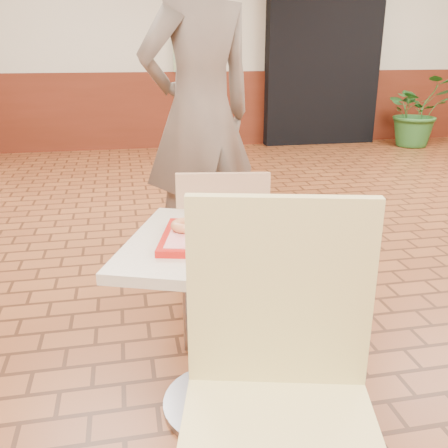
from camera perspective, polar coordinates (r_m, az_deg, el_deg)
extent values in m
cube|color=beige|center=(7.08, 1.39, 21.11)|extent=(8.00, 0.01, 3.00)
cube|color=#551E10|center=(7.10, 1.36, 13.02)|extent=(8.00, 0.04, 1.00)
cube|color=black|center=(7.33, 11.23, 17.58)|extent=(1.60, 0.22, 2.20)
cube|color=gray|center=(6.92, -3.72, 21.94)|extent=(0.50, 0.03, 1.20)
cube|color=beige|center=(1.69, 0.00, -2.49)|extent=(0.64, 0.64, 0.04)
cylinder|color=gray|center=(1.84, 0.00, -12.31)|extent=(0.07, 0.07, 0.64)
cylinder|color=gray|center=(2.02, 0.00, -19.75)|extent=(0.46, 0.46, 0.03)
cube|color=#E4D388|center=(1.22, 6.45, -23.69)|extent=(0.55, 0.55, 0.04)
cube|color=#E4D388|center=(1.23, 6.36, -7.89)|extent=(0.44, 0.14, 0.49)
cube|color=tan|center=(2.29, -0.28, -3.71)|extent=(0.43, 0.43, 0.04)
cube|color=tan|center=(2.05, -0.11, 0.21)|extent=(0.38, 0.09, 0.42)
cylinder|color=gray|center=(2.54, 3.29, -6.42)|extent=(0.03, 0.03, 0.37)
cylinder|color=gray|center=(2.53, -4.11, -6.55)|extent=(0.03, 0.03, 0.37)
cylinder|color=gray|center=(2.25, 4.08, -10.02)|extent=(0.03, 0.03, 0.37)
cylinder|color=gray|center=(2.24, -4.34, -10.18)|extent=(0.03, 0.03, 0.37)
imported|color=#6D5F54|center=(2.74, -2.72, 12.35)|extent=(0.82, 0.68, 1.91)
cube|color=#B7130D|center=(1.68, 0.00, -1.56)|extent=(0.41, 0.32, 0.02)
cube|color=#E18585|center=(1.67, 0.00, -1.15)|extent=(0.37, 0.28, 0.00)
torus|color=#D4824D|center=(1.71, -4.40, -0.16)|extent=(0.13, 0.13, 0.03)
ellipsoid|color=#CE6D3C|center=(1.66, 3.20, -0.69)|extent=(0.14, 0.10, 0.03)
cube|color=silver|center=(1.65, 3.22, -0.04)|extent=(0.12, 0.08, 0.01)
ellipsoid|color=#D05C1C|center=(1.67, 1.31, -0.85)|extent=(0.03, 0.03, 0.02)
cylinder|color=silver|center=(1.78, 2.42, 1.69)|extent=(0.07, 0.07, 0.09)
cylinder|color=blue|center=(1.78, 2.42, 1.83)|extent=(0.07, 0.07, 0.02)
imported|color=#2A6729|center=(7.50, 21.18, 11.96)|extent=(0.91, 0.80, 0.97)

